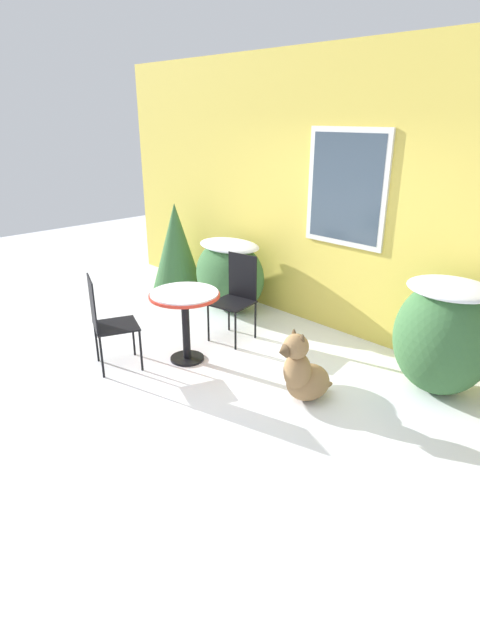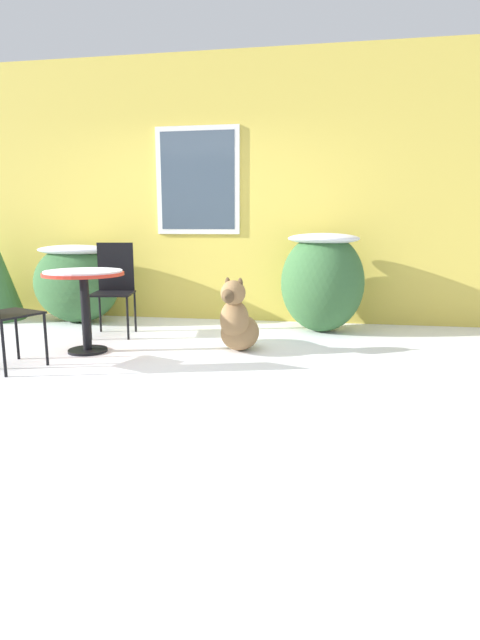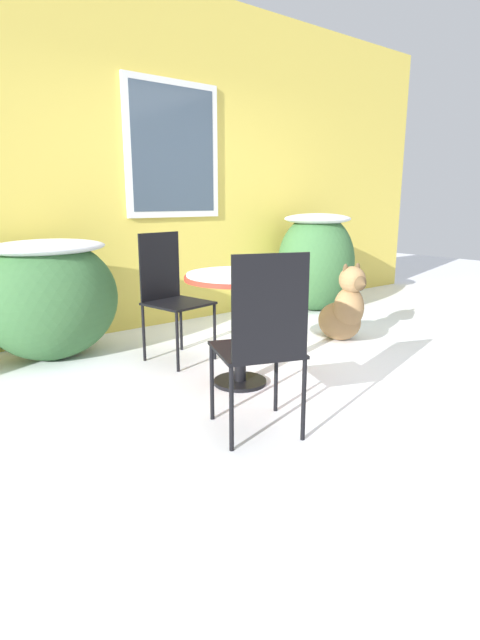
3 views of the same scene
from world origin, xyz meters
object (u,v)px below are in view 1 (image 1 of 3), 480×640
at_px(patio_chair_near_table, 236,294).
at_px(dog, 303,374).
at_px(patio_table, 185,306).
at_px(patio_chair_far_side, 107,320).

relative_size(patio_chair_near_table, dog, 1.40).
relative_size(patio_table, patio_chair_near_table, 0.78).
bearing_deg(patio_chair_far_side, patio_table, -99.42).
bearing_deg(patio_table, patio_chair_far_side, -120.90).
height_order(patio_table, patio_chair_far_side, patio_chair_far_side).
xyz_separation_m(patio_chair_far_side, dog, (1.82, 0.95, -0.27)).
bearing_deg(dog, patio_table, -155.36).
xyz_separation_m(patio_table, patio_chair_far_side, (-0.41, -0.69, -0.08)).
height_order(patio_chair_near_table, patio_chair_far_side, same).
bearing_deg(patio_chair_near_table, dog, -30.20).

